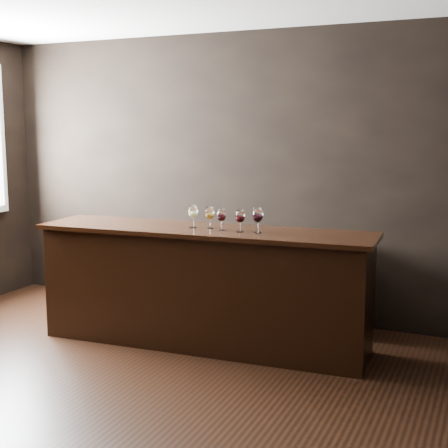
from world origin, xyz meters
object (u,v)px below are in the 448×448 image
at_px(glass_red_b, 240,217).
at_px(glass_red_c, 258,216).
at_px(bar_counter, 204,289).
at_px(glass_red_a, 221,215).
at_px(back_bar_shelf, 222,275).
at_px(glass_white, 193,213).
at_px(glass_amber, 210,214).

xyz_separation_m(glass_red_b, glass_red_c, (0.15, 0.02, 0.02)).
relative_size(bar_counter, glass_red_a, 15.34).
bearing_deg(bar_counter, back_bar_shelf, 99.96).
relative_size(bar_counter, glass_white, 14.65).
distance_m(back_bar_shelf, glass_red_a, 1.16).
bearing_deg(glass_red_a, glass_red_c, 1.26).
bearing_deg(bar_counter, glass_amber, 31.96).
xyz_separation_m(back_bar_shelf, glass_amber, (0.24, -0.78, 0.73)).
relative_size(glass_red_a, glass_red_c, 0.89).
bearing_deg(glass_red_c, glass_red_b, -174.07).
height_order(bar_counter, glass_red_b, glass_red_b).
distance_m(bar_counter, glass_red_a, 0.68).
bearing_deg(back_bar_shelf, glass_red_b, -56.91).
bearing_deg(glass_amber, back_bar_shelf, 107.07).
xyz_separation_m(glass_amber, glass_red_a, (0.13, -0.05, 0.00)).
bearing_deg(bar_counter, glass_red_b, -8.10).
height_order(glass_red_b, glass_red_c, glass_red_c).
relative_size(bar_counter, back_bar_shelf, 1.20).
bearing_deg(back_bar_shelf, glass_red_a, -65.77).
relative_size(back_bar_shelf, glass_red_a, 12.81).
bearing_deg(glass_red_b, bar_counter, 175.51).
xyz_separation_m(bar_counter, glass_red_b, (0.35, -0.03, 0.66)).
height_order(bar_counter, glass_white, glass_white).
relative_size(bar_counter, glass_red_c, 13.61).
relative_size(bar_counter, glass_amber, 15.36).
height_order(back_bar_shelf, glass_red_b, glass_red_b).
height_order(back_bar_shelf, glass_white, glass_white).
relative_size(bar_counter, glass_red_b, 15.32).
height_order(glass_amber, glass_red_c, glass_red_c).
distance_m(bar_counter, glass_red_b, 0.74).
xyz_separation_m(glass_white, glass_red_b, (0.45, -0.03, -0.01)).
bearing_deg(glass_red_c, glass_red_a, -178.74).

